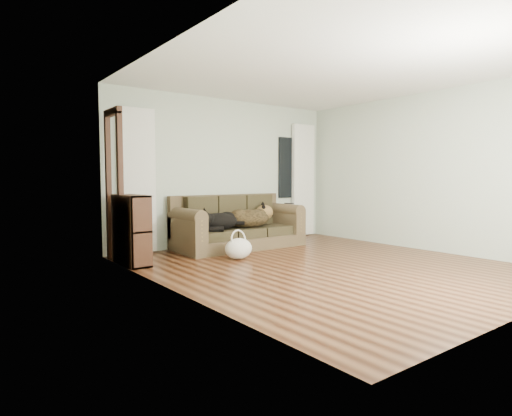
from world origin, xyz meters
TOP-DOWN VIEW (x-y plane):
  - floor at (0.00, 0.00)m, footprint 5.00×5.00m
  - ceiling at (0.00, 0.00)m, footprint 5.00×5.00m
  - wall_back at (0.00, 2.50)m, footprint 4.50×0.04m
  - wall_left at (-2.25, 0.00)m, footprint 0.04×5.00m
  - wall_right at (2.25, 0.00)m, footprint 0.04×5.00m
  - curtain_left at (-1.70, 2.42)m, footprint 0.55×0.08m
  - curtain_right at (1.80, 2.42)m, footprint 0.55×0.08m
  - window_pane at (1.45, 2.47)m, footprint 0.50×0.03m
  - door_casing at (-2.20, 2.05)m, footprint 0.07×0.60m
  - sofa at (-0.09, 1.97)m, footprint 2.22×0.96m
  - dog_black_lab at (-0.58, 1.91)m, footprint 0.71×0.53m
  - dog_shepherd at (0.09, 1.90)m, footprint 0.87×0.68m
  - tv_remote at (0.94, 1.86)m, footprint 0.08×0.17m
  - tote_bag at (-0.70, 1.13)m, footprint 0.48×0.40m
  - bookshelf at (-2.09, 1.71)m, footprint 0.35×0.79m

SIDE VIEW (x-z plane):
  - floor at x=0.00m, z-range 0.00..0.00m
  - tote_bag at x=-0.70m, z-range 0.00..0.32m
  - sofa at x=-0.09m, z-range 0.00..0.90m
  - dog_black_lab at x=-0.58m, z-range 0.34..0.62m
  - dog_shepherd at x=0.09m, z-range 0.32..0.66m
  - bookshelf at x=-2.09m, z-range 0.02..0.98m
  - tv_remote at x=0.94m, z-range 0.72..0.74m
  - door_casing at x=-2.20m, z-range 0.00..2.10m
  - curtain_left at x=-1.70m, z-range 0.02..2.27m
  - curtain_right at x=1.80m, z-range 0.02..2.27m
  - wall_back at x=0.00m, z-range 0.00..2.60m
  - wall_left at x=-2.25m, z-range 0.00..2.60m
  - wall_right at x=2.25m, z-range 0.00..2.60m
  - window_pane at x=1.45m, z-range 0.80..2.00m
  - ceiling at x=0.00m, z-range 2.60..2.60m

